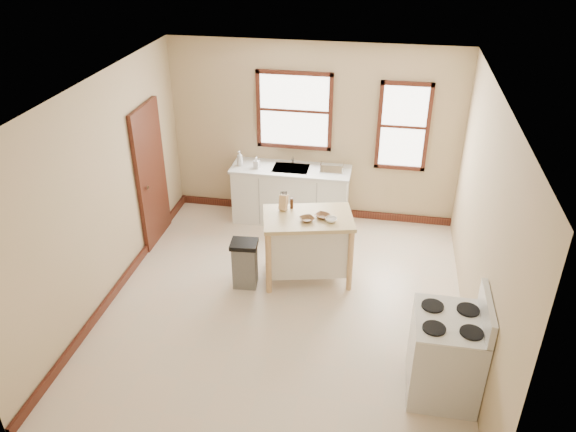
{
  "coord_description": "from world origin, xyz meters",
  "views": [
    {
      "loc": [
        1.09,
        -5.64,
        4.52
      ],
      "look_at": [
        -0.02,
        0.4,
        1.08
      ],
      "focal_mm": 35.0,
      "sensor_mm": 36.0,
      "label": 1
    }
  ],
  "objects_px": {
    "bowl_b": "(322,216)",
    "bowl_c": "(331,220)",
    "soap_bottle_b": "(257,163)",
    "kitchen_island": "(307,247)",
    "pepper_grinder": "(292,203)",
    "bowl_a": "(307,219)",
    "dish_rack": "(332,168)",
    "gas_stove": "(447,346)",
    "soap_bottle_a": "(240,158)",
    "trash_bin": "(245,264)",
    "knife_block": "(283,203)"
  },
  "relations": [
    {
      "from": "kitchen_island",
      "to": "bowl_a",
      "type": "distance_m",
      "value": 0.51
    },
    {
      "from": "soap_bottle_b",
      "to": "bowl_b",
      "type": "xyz_separation_m",
      "value": [
        1.21,
        -1.43,
        -0.04
      ]
    },
    {
      "from": "knife_block",
      "to": "gas_stove",
      "type": "bearing_deg",
      "value": -35.23
    },
    {
      "from": "trash_bin",
      "to": "soap_bottle_a",
      "type": "bearing_deg",
      "value": 101.1
    },
    {
      "from": "kitchen_island",
      "to": "bowl_c",
      "type": "relative_size",
      "value": 7.58
    },
    {
      "from": "knife_block",
      "to": "soap_bottle_a",
      "type": "bearing_deg",
      "value": 132.9
    },
    {
      "from": "soap_bottle_a",
      "to": "bowl_a",
      "type": "distance_m",
      "value": 2.06
    },
    {
      "from": "bowl_b",
      "to": "bowl_c",
      "type": "bearing_deg",
      "value": -34.8
    },
    {
      "from": "pepper_grinder",
      "to": "bowl_b",
      "type": "distance_m",
      "value": 0.47
    },
    {
      "from": "pepper_grinder",
      "to": "gas_stove",
      "type": "xyz_separation_m",
      "value": [
        1.94,
        -1.97,
        -0.42
      ]
    },
    {
      "from": "soap_bottle_a",
      "to": "bowl_b",
      "type": "xyz_separation_m",
      "value": [
        1.49,
        -1.47,
        -0.07
      ]
    },
    {
      "from": "bowl_c",
      "to": "gas_stove",
      "type": "distance_m",
      "value": 2.23
    },
    {
      "from": "bowl_b",
      "to": "soap_bottle_b",
      "type": "bearing_deg",
      "value": 130.2
    },
    {
      "from": "dish_rack",
      "to": "gas_stove",
      "type": "distance_m",
      "value": 3.7
    },
    {
      "from": "dish_rack",
      "to": "pepper_grinder",
      "type": "xyz_separation_m",
      "value": [
        -0.39,
        -1.37,
        0.06
      ]
    },
    {
      "from": "dish_rack",
      "to": "trash_bin",
      "type": "height_order",
      "value": "dish_rack"
    },
    {
      "from": "dish_rack",
      "to": "kitchen_island",
      "type": "relative_size",
      "value": 0.31
    },
    {
      "from": "soap_bottle_b",
      "to": "trash_bin",
      "type": "height_order",
      "value": "soap_bottle_b"
    },
    {
      "from": "dish_rack",
      "to": "gas_stove",
      "type": "relative_size",
      "value": 0.3
    },
    {
      "from": "soap_bottle_a",
      "to": "bowl_b",
      "type": "distance_m",
      "value": 2.09
    },
    {
      "from": "soap_bottle_a",
      "to": "gas_stove",
      "type": "xyz_separation_m",
      "value": [
        2.99,
        -3.26,
        -0.44
      ]
    },
    {
      "from": "soap_bottle_b",
      "to": "bowl_c",
      "type": "bearing_deg",
      "value": -38.06
    },
    {
      "from": "bowl_c",
      "to": "knife_block",
      "type": "bearing_deg",
      "value": 162.77
    },
    {
      "from": "bowl_a",
      "to": "dish_rack",
      "type": "bearing_deg",
      "value": 85.41
    },
    {
      "from": "soap_bottle_b",
      "to": "gas_stove",
      "type": "xyz_separation_m",
      "value": [
        2.72,
        -3.22,
        -0.41
      ]
    },
    {
      "from": "soap_bottle_a",
      "to": "bowl_a",
      "type": "relative_size",
      "value": 1.35
    },
    {
      "from": "kitchen_island",
      "to": "knife_block",
      "type": "relative_size",
      "value": 5.82
    },
    {
      "from": "soap_bottle_a",
      "to": "bowl_a",
      "type": "height_order",
      "value": "soap_bottle_a"
    },
    {
      "from": "soap_bottle_a",
      "to": "bowl_c",
      "type": "relative_size",
      "value": 1.59
    },
    {
      "from": "kitchen_island",
      "to": "trash_bin",
      "type": "height_order",
      "value": "kitchen_island"
    },
    {
      "from": "soap_bottle_b",
      "to": "kitchen_island",
      "type": "height_order",
      "value": "soap_bottle_b"
    },
    {
      "from": "bowl_b",
      "to": "soap_bottle_a",
      "type": "bearing_deg",
      "value": 135.31
    },
    {
      "from": "dish_rack",
      "to": "bowl_b",
      "type": "distance_m",
      "value": 1.55
    },
    {
      "from": "bowl_c",
      "to": "gas_stove",
      "type": "height_order",
      "value": "gas_stove"
    },
    {
      "from": "dish_rack",
      "to": "trash_bin",
      "type": "distance_m",
      "value": 2.2
    },
    {
      "from": "soap_bottle_b",
      "to": "gas_stove",
      "type": "height_order",
      "value": "gas_stove"
    },
    {
      "from": "dish_rack",
      "to": "bowl_b",
      "type": "height_order",
      "value": "dish_rack"
    },
    {
      "from": "pepper_grinder",
      "to": "gas_stove",
      "type": "height_order",
      "value": "gas_stove"
    },
    {
      "from": "soap_bottle_b",
      "to": "pepper_grinder",
      "type": "xyz_separation_m",
      "value": [
        0.77,
        -1.25,
        0.02
      ]
    },
    {
      "from": "trash_bin",
      "to": "gas_stove",
      "type": "bearing_deg",
      "value": -34.99
    },
    {
      "from": "soap_bottle_b",
      "to": "bowl_c",
      "type": "height_order",
      "value": "soap_bottle_b"
    },
    {
      "from": "soap_bottle_a",
      "to": "dish_rack",
      "type": "xyz_separation_m",
      "value": [
        1.44,
        0.08,
        -0.08
      ]
    },
    {
      "from": "soap_bottle_a",
      "to": "dish_rack",
      "type": "bearing_deg",
      "value": 26.0
    },
    {
      "from": "soap_bottle_b",
      "to": "kitchen_island",
      "type": "distance_m",
      "value": 1.85
    },
    {
      "from": "soap_bottle_b",
      "to": "dish_rack",
      "type": "relative_size",
      "value": 0.5
    },
    {
      "from": "knife_block",
      "to": "trash_bin",
      "type": "height_order",
      "value": "knife_block"
    },
    {
      "from": "dish_rack",
      "to": "bowl_a",
      "type": "height_order",
      "value": "dish_rack"
    },
    {
      "from": "soap_bottle_a",
      "to": "bowl_b",
      "type": "relative_size",
      "value": 1.37
    },
    {
      "from": "pepper_grinder",
      "to": "bowl_a",
      "type": "distance_m",
      "value": 0.39
    },
    {
      "from": "knife_block",
      "to": "bowl_c",
      "type": "height_order",
      "value": "knife_block"
    }
  ]
}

